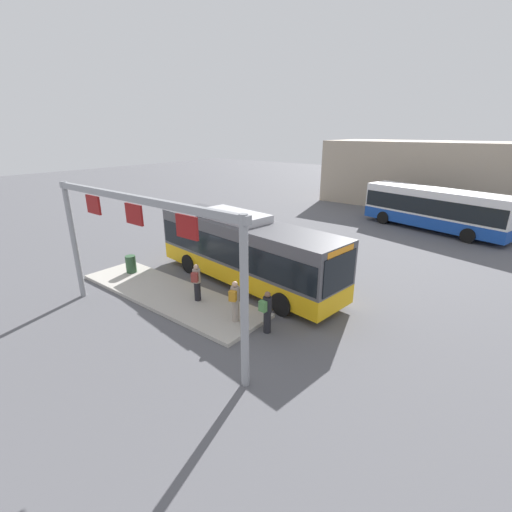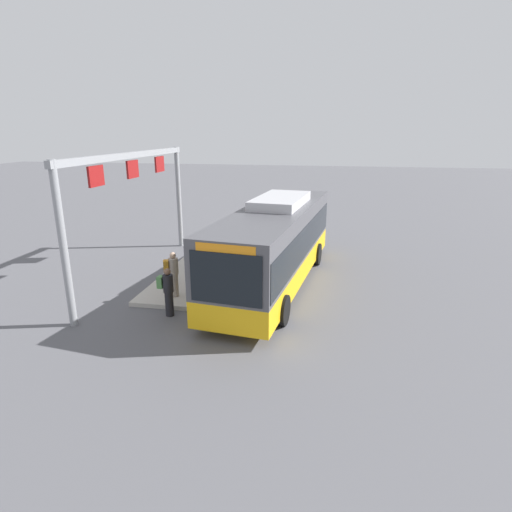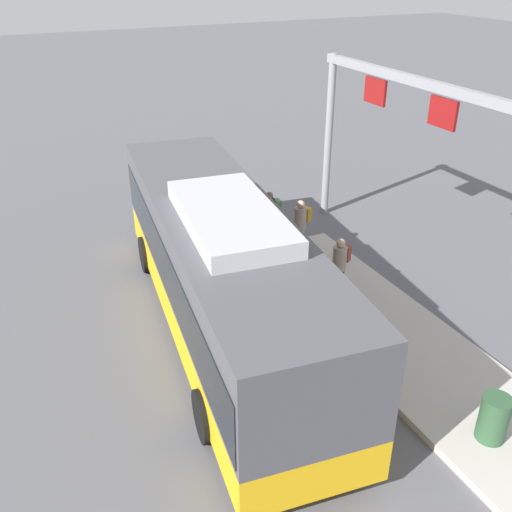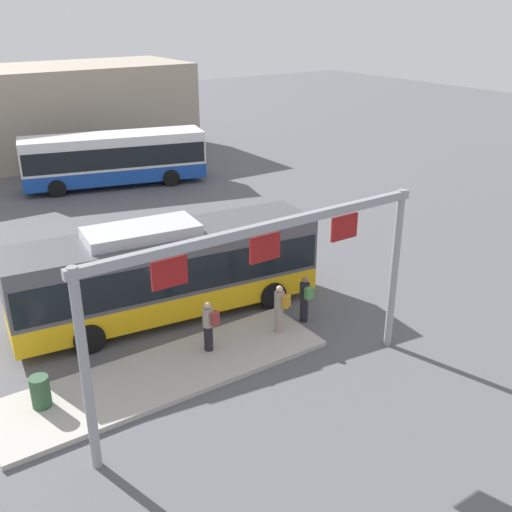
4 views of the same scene
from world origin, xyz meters
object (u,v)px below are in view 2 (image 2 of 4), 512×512
object	(u,v)px
person_waiting_mid	(203,254)
trash_bin	(234,235)
person_waiting_near	(168,291)
person_boarding	(173,273)
bus_main	(275,241)

from	to	relation	value
person_waiting_mid	trash_bin	xyz separation A→B (m)	(-5.16, 0.11, -0.44)
person_waiting_mid	trash_bin	size ratio (longest dim) A/B	1.86
person_waiting_near	person_waiting_mid	distance (m)	3.78
trash_bin	person_waiting_near	bearing A→B (deg)	-0.75
person_boarding	person_waiting_near	xyz separation A→B (m)	(1.29, 0.31, -0.16)
bus_main	person_waiting_mid	distance (m)	3.16
person_boarding	person_waiting_mid	world-z (taller)	same
bus_main	trash_bin	bearing A→B (deg)	-143.97
person_waiting_near	trash_bin	size ratio (longest dim) A/B	1.86
trash_bin	bus_main	bearing A→B (deg)	29.15
person_waiting_mid	person_waiting_near	bearing A→B (deg)	-120.00
bus_main	trash_bin	distance (m)	6.18
trash_bin	person_boarding	bearing A→B (deg)	-3.21
person_boarding	trash_bin	bearing A→B (deg)	65.23
person_boarding	person_waiting_mid	distance (m)	2.51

